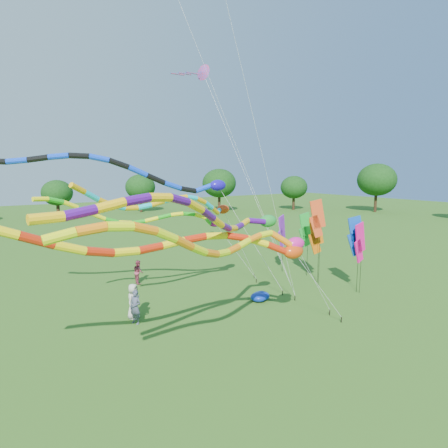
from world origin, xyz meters
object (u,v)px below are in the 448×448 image
person_c (138,272)px  person_a (133,301)px  person_b (135,307)px  tube_kite_red (189,244)px  blue_nylon_heap (262,299)px  tube_kite_orange (237,242)px

person_c → person_a: bearing=161.4°
person_b → person_c: (2.44, 6.29, -0.06)m
tube_kite_red → person_a: (-0.37, 5.56, -3.85)m
blue_nylon_heap → person_a: bearing=165.6°
person_a → person_c: size_ratio=1.15×
person_b → person_c: size_ratio=1.07×
person_a → blue_nylon_heap: bearing=-56.6°
blue_nylon_heap → person_c: person_c is taller
tube_kite_orange → person_a: (-1.77, 6.67, -3.96)m
person_c → blue_nylon_heap: bearing=-144.2°
tube_kite_red → person_b: tube_kite_red is taller
blue_nylon_heap → person_a: person_a is taller
person_a → person_b: 0.72m
blue_nylon_heap → person_a: size_ratio=0.85×
blue_nylon_heap → person_b: person_b is taller
blue_nylon_heap → person_b: (-7.06, 1.08, 0.63)m
blue_nylon_heap → person_c: size_ratio=0.98×
person_a → person_c: bearing=25.5°
person_a → person_b: size_ratio=1.08×
tube_kite_red → person_b: size_ratio=9.59×
blue_nylon_heap → person_c: bearing=122.1°
tube_kite_orange → person_c: (0.52, 12.26, -4.08)m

